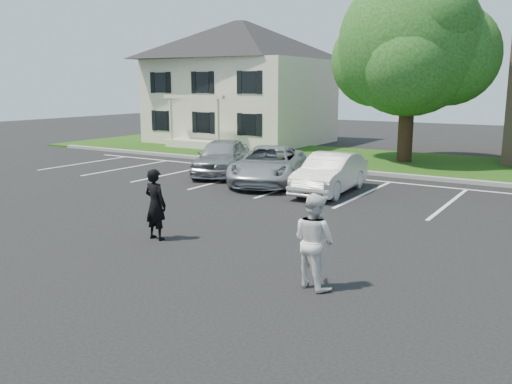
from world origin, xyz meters
TOP-DOWN VIEW (x-y plane):
  - ground_plane at (0.00, 0.00)m, footprint 90.00×90.00m
  - curb at (0.00, 12.00)m, footprint 40.00×0.30m
  - grass_strip at (0.00, 16.00)m, footprint 44.00×8.00m
  - stall_lines at (1.40, 8.95)m, footprint 34.00×5.36m
  - house at (-13.00, 19.97)m, footprint 10.30×9.22m
  - tree at (-1.06, 16.29)m, footprint 7.80×7.20m
  - man_black_suit at (-2.27, 0.10)m, footprint 0.66×0.46m
  - man_white_shirt at (2.33, -0.73)m, footprint 1.02×0.90m
  - car_silver_west at (-6.50, 8.76)m, footprint 3.24×4.74m
  - car_silver_minivan at (-3.86, 8.09)m, footprint 3.83×5.50m
  - car_white_sedan at (-1.13, 7.61)m, footprint 1.70×4.18m

SIDE VIEW (x-z plane):
  - ground_plane at x=0.00m, z-range 0.00..0.00m
  - stall_lines at x=1.40m, z-range 0.00..0.01m
  - grass_strip at x=0.00m, z-range 0.00..0.08m
  - curb at x=0.00m, z-range 0.00..0.15m
  - car_white_sedan at x=-1.13m, z-range 0.00..1.35m
  - car_silver_minivan at x=-3.86m, z-range 0.00..1.40m
  - car_silver_west at x=-6.50m, z-range 0.00..1.50m
  - man_black_suit at x=-2.27m, z-range 0.00..1.72m
  - man_white_shirt at x=2.33m, z-range 0.00..1.76m
  - house at x=-13.00m, z-range 0.03..7.63m
  - tree at x=-1.06m, z-range 0.95..9.75m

